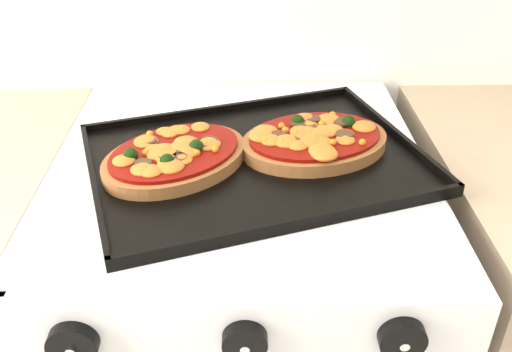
{
  "coord_description": "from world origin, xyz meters",
  "views": [
    {
      "loc": [
        -0.02,
        0.91,
        1.37
      ],
      "look_at": [
        -0.0,
        1.62,
        0.92
      ],
      "focal_mm": 40.0,
      "sensor_mm": 36.0,
      "label": 1
    }
  ],
  "objects_px": {
    "baking_tray": "(255,158)",
    "pizza_right": "(315,139)",
    "stove": "(243,351)",
    "pizza_left": "(175,155)"
  },
  "relations": [
    {
      "from": "pizza_right",
      "to": "stove",
      "type": "bearing_deg",
      "value": -178.54
    },
    {
      "from": "stove",
      "to": "pizza_right",
      "type": "distance_m",
      "value": 0.5
    },
    {
      "from": "baking_tray",
      "to": "pizza_left",
      "type": "relative_size",
      "value": 2.14
    },
    {
      "from": "pizza_right",
      "to": "baking_tray",
      "type": "bearing_deg",
      "value": -162.72
    },
    {
      "from": "pizza_left",
      "to": "pizza_right",
      "type": "relative_size",
      "value": 0.98
    },
    {
      "from": "stove",
      "to": "pizza_left",
      "type": "distance_m",
      "value": 0.49
    },
    {
      "from": "baking_tray",
      "to": "pizza_right",
      "type": "distance_m",
      "value": 0.1
    },
    {
      "from": "stove",
      "to": "pizza_left",
      "type": "relative_size",
      "value": 3.93
    },
    {
      "from": "pizza_left",
      "to": "pizza_right",
      "type": "bearing_deg",
      "value": 11.69
    },
    {
      "from": "baking_tray",
      "to": "pizza_right",
      "type": "relative_size",
      "value": 2.1
    }
  ]
}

